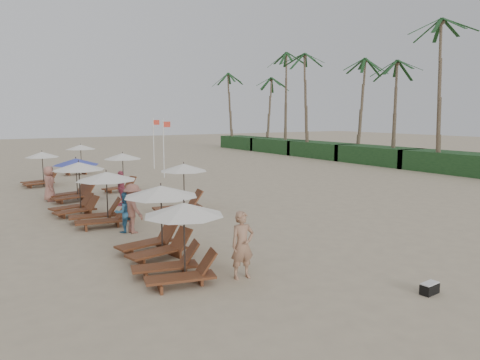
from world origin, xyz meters
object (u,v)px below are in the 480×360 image
lounger_station_0 (177,240)px  lounger_station_3 (75,187)px  beachgoer_mid_b (133,208)px  duffel_bag (430,288)px  inland_station_1 (121,167)px  beachgoer_near (242,245)px  lounger_station_2 (101,198)px  lounger_station_4 (72,179)px  beachgoer_far_a (121,188)px  inland_station_0 (180,185)px  inland_station_2 (79,156)px  beachgoer_far_b (49,184)px  beachgoer_mid_a (125,212)px  lounger_station_1 (155,219)px  lounger_station_5 (39,169)px  flag_pole_near (164,145)px

lounger_station_0 → lounger_station_3: bearing=92.7°
lounger_station_0 → beachgoer_mid_b: lounger_station_0 is taller
duffel_bag → lounger_station_0: bearing=139.3°
inland_station_1 → beachgoer_mid_b: (-2.60, -9.80, -0.49)m
inland_station_1 → beachgoer_near: bearing=-95.9°
inland_station_1 → lounger_station_0: bearing=-101.9°
lounger_station_2 → lounger_station_4: 6.24m
lounger_station_0 → duffel_bag: (4.98, -4.29, -0.96)m
lounger_station_3 → beachgoer_far_a: 2.54m
inland_station_0 → inland_station_2: size_ratio=1.06×
duffel_bag → inland_station_2: bearing=94.2°
beachgoer_far_b → duffel_bag: size_ratio=3.36×
beachgoer_far_b → duffel_bag: 19.33m
lounger_station_0 → lounger_station_3: size_ratio=0.99×
inland_station_1 → beachgoer_far_b: size_ratio=1.43×
inland_station_2 → lounger_station_3: bearing=-103.1°
inland_station_1 → beachgoer_mid_b: size_ratio=1.39×
beachgoer_far_a → beachgoer_mid_a: bearing=7.2°
inland_station_2 → beachgoer_far_b: inland_station_2 is taller
lounger_station_3 → inland_station_0: 4.74m
lounger_station_1 → beachgoer_far_a: size_ratio=1.54×
beachgoer_far_b → lounger_station_4: bearing=-99.5°
lounger_station_5 → beachgoer_far_b: 5.85m
lounger_station_5 → beachgoer_far_b: lounger_station_5 is taller
beachgoer_near → duffel_bag: (3.42, -3.45, -0.80)m
beachgoer_mid_a → duffel_bag: bearing=111.1°
lounger_station_3 → duffel_bag: (5.46, -14.46, -1.11)m
lounger_station_0 → duffel_bag: bearing=-40.7°
beachgoer_near → beachgoer_mid_a: beachgoer_near is taller
lounger_station_1 → lounger_station_4: lounger_station_1 is taller
lounger_station_2 → inland_station_0: size_ratio=0.96×
beachgoer_mid_a → inland_station_0: bearing=-150.0°
lounger_station_3 → inland_station_1: lounger_station_3 is taller
inland_station_0 → beachgoer_mid_b: bearing=-141.5°
lounger_station_2 → lounger_station_4: (0.15, 6.24, 0.01)m
lounger_station_0 → lounger_station_1: lounger_station_1 is taller
lounger_station_4 → beachgoer_far_a: bearing=-57.3°
inland_station_2 → beachgoer_mid_a: bearing=-97.5°
inland_station_1 → lounger_station_3: bearing=-125.7°
lounger_station_0 → duffel_bag: 6.64m
inland_station_2 → beachgoer_far_a: inland_station_2 is taller
inland_station_1 → duffel_bag: inland_station_1 is taller
inland_station_1 → flag_pole_near: 6.02m
lounger_station_5 → inland_station_2: (3.44, 4.65, 0.27)m
lounger_station_3 → lounger_station_5: bearing=90.6°
lounger_station_3 → flag_pole_near: (8.11, 9.15, 1.08)m
lounger_station_0 → beachgoer_far_b: 14.13m
duffel_bag → flag_pole_near: (2.64, 23.61, 2.19)m
beachgoer_mid_a → beachgoer_far_a: (1.51, 5.25, 0.09)m
lounger_station_1 → lounger_station_5: lounger_station_1 is taller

